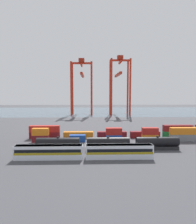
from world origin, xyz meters
TOP-DOWN VIEW (x-y plane):
  - ground_plane at (0.00, 40.00)m, footprint 420.00×420.00m
  - harbour_water at (0.00, 133.46)m, footprint 400.00×110.00m
  - passenger_train at (-10.72, -21.24)m, footprint 38.62×3.14m
  - freight_tank_row at (-3.30, -12.37)m, footprint 46.10×2.99m
  - shipping_container_0 at (-27.96, -0.78)m, footprint 6.04×2.44m
  - shipping_container_1 at (-27.96, -0.78)m, footprint 6.04×2.44m
  - shipping_container_2 at (-14.06, -0.78)m, footprint 6.04×2.44m
  - shipping_container_3 at (-0.17, -0.78)m, footprint 6.04×2.44m
  - shipping_container_4 at (-0.17, -0.78)m, footprint 6.04×2.44m
  - shipping_container_5 at (13.73, -0.78)m, footprint 6.04×2.44m
  - shipping_container_6 at (13.73, -0.78)m, footprint 6.04×2.44m
  - shipping_container_7 at (27.62, -0.78)m, footprint 12.10×2.44m
  - shipping_container_8 at (27.62, -0.78)m, footprint 12.10×2.44m
  - shipping_container_12 at (-27.86, 5.59)m, footprint 12.10×2.44m
  - shipping_container_13 at (-27.86, 5.59)m, footprint 12.10×2.44m
  - shipping_container_14 at (-14.09, 5.59)m, footprint 12.10×2.44m
  - shipping_container_15 at (-0.32, 5.59)m, footprint 12.10×2.44m
  - shipping_container_16 at (13.45, 5.59)m, footprint 12.10×2.44m
  - shipping_container_17 at (27.22, 5.59)m, footprint 12.10×2.44m
  - shipping_container_18 at (27.22, 5.59)m, footprint 12.10×2.44m
  - gantry_crane_west at (-17.10, 101.93)m, footprint 18.44×37.99m
  - gantry_crane_central at (15.64, 101.98)m, footprint 17.28×39.28m

SIDE VIEW (x-z plane):
  - ground_plane at x=0.00m, z-range 0.00..0.00m
  - harbour_water at x=0.00m, z-range 0.00..0.01m
  - shipping_container_0 at x=-27.96m, z-range 0.00..2.60m
  - shipping_container_2 at x=-14.06m, z-range 0.00..2.60m
  - shipping_container_3 at x=-0.17m, z-range 0.00..2.60m
  - shipping_container_5 at x=13.73m, z-range 0.00..2.60m
  - shipping_container_7 at x=27.62m, z-range 0.00..2.60m
  - shipping_container_12 at x=-27.86m, z-range 0.00..2.60m
  - shipping_container_14 at x=-14.09m, z-range 0.00..2.60m
  - shipping_container_15 at x=-0.32m, z-range 0.00..2.60m
  - shipping_container_16 at x=13.45m, z-range 0.00..2.60m
  - shipping_container_17 at x=27.22m, z-range 0.00..2.60m
  - freight_tank_row at x=-3.30m, z-range -0.11..4.34m
  - passenger_train at x=-10.72m, z-range 0.19..4.09m
  - shipping_container_1 at x=-27.96m, z-range 2.60..5.20m
  - shipping_container_4 at x=-0.17m, z-range 2.60..5.20m
  - shipping_container_6 at x=13.73m, z-range 2.60..5.20m
  - shipping_container_8 at x=27.62m, z-range 2.60..5.20m
  - shipping_container_13 at x=-27.86m, z-range 2.60..5.20m
  - shipping_container_18 at x=27.22m, z-range 2.60..5.20m
  - gantry_crane_west at x=-17.10m, z-range 5.25..52.93m
  - gantry_crane_central at x=15.64m, z-range 5.08..55.31m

